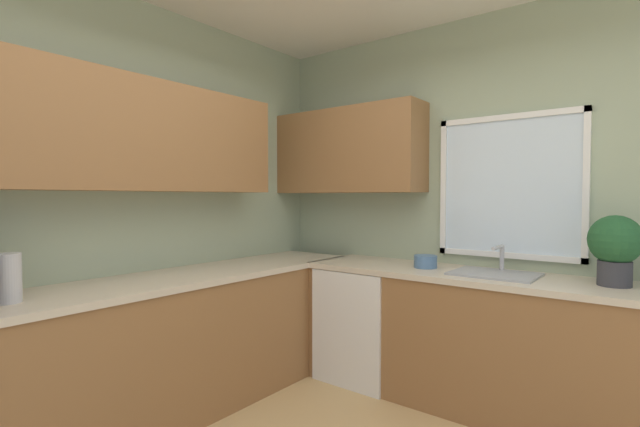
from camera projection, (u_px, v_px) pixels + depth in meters
name	position (u px, v px, depth m)	size (l,w,h in m)	color
room_shell	(276.00, 116.00, 2.68)	(3.64, 3.86, 2.80)	#9EAD8E
counter_run_left	(139.00, 355.00, 2.72)	(0.65, 3.47, 0.90)	olive
counter_run_back	(499.00, 344.00, 2.93)	(2.73, 0.65, 0.90)	olive
dishwasher	(366.00, 322.00, 3.52)	(0.60, 0.60, 0.86)	white
kettle	(8.00, 278.00, 2.15)	(0.12, 0.12, 0.24)	#B7B7BC
sink_assembly	(495.00, 273.00, 2.94)	(0.53, 0.40, 0.19)	#9EA0A5
potted_plant	(615.00, 245.00, 2.56)	(0.28, 0.28, 0.41)	#38383D
bowl	(426.00, 262.00, 3.23)	(0.16, 0.16, 0.09)	#4C7099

